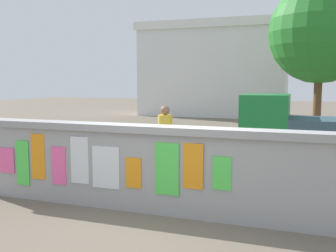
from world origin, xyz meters
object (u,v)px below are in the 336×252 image
Objects in this scene: auto_rickshaw_truck at (305,132)px; motorcycle at (106,145)px; person_walking at (165,132)px; bicycle_near at (184,148)px; bicycle_far at (104,169)px; tree_roadside at (320,32)px.

motorcycle is at bearing -165.56° from auto_rickshaw_truck.
auto_rickshaw_truck is 2.23× the size of person_walking.
person_walking is at bearing -91.59° from bicycle_near.
bicycle_far is 1.03× the size of person_walking.
auto_rickshaw_truck is at bearing -93.67° from tree_roadside.
person_walking is (0.82, 1.52, 0.62)m from bicycle_far.
auto_rickshaw_truck is 2.15× the size of bicycle_near.
bicycle_near is at bearing 88.41° from person_walking.
auto_rickshaw_truck is at bearing 40.88° from bicycle_far.
auto_rickshaw_truck is 5.26m from bicycle_far.
bicycle_near and bicycle_far have the same top height.
person_walking reaches higher than bicycle_far.
bicycle_near is 9.33m from tree_roadside.
auto_rickshaw_truck is at bearing 9.32° from bicycle_near.
bicycle_near is 3.04m from bicycle_far.
person_walking is 10.32m from tree_roadside.
person_walking is at bearing -17.27° from motorcycle.
bicycle_near is at bearing 73.54° from bicycle_far.
motorcycle is 2.10m from person_walking.
bicycle_far is (1.11, -2.12, -0.10)m from motorcycle.
motorcycle is 2.13m from bicycle_near.
motorcycle is (-5.07, -1.31, -0.44)m from auto_rickshaw_truck.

